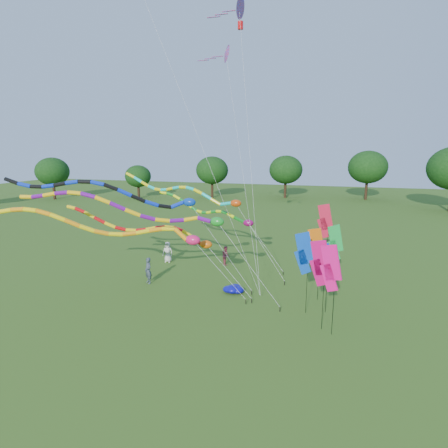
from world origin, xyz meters
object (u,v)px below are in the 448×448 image
(tube_kite_red, at_px, (153,230))
(person_c, at_px, (226,255))
(person_a, at_px, (168,252))
(person_b, at_px, (148,271))
(tube_kite_orange, at_px, (124,229))
(blue_nylon_heap, at_px, (234,287))

(tube_kite_red, relative_size, person_c, 8.36)
(person_a, height_order, person_c, person_a)
(person_a, relative_size, person_b, 0.93)
(tube_kite_orange, distance_m, person_b, 5.14)
(blue_nylon_heap, height_order, person_a, person_a)
(blue_nylon_heap, bearing_deg, tube_kite_red, -165.05)
(person_a, xyz_separation_m, person_b, (0.84, -4.99, 0.06))
(blue_nylon_heap, bearing_deg, tube_kite_orange, -145.41)
(person_b, bearing_deg, tube_kite_red, -5.29)
(tube_kite_orange, relative_size, person_c, 8.88)
(tube_kite_orange, xyz_separation_m, blue_nylon_heap, (5.74, 3.96, -4.49))
(tube_kite_red, xyz_separation_m, blue_nylon_heap, (5.15, 1.38, -3.90))
(tube_kite_orange, xyz_separation_m, person_c, (3.62, 9.23, -3.92))
(blue_nylon_heap, distance_m, person_b, 6.20)
(tube_kite_orange, height_order, person_c, tube_kite_orange)
(person_a, bearing_deg, person_b, -86.44)
(tube_kite_orange, bearing_deg, tube_kite_red, 61.90)
(person_a, relative_size, person_c, 1.12)
(blue_nylon_heap, height_order, person_b, person_b)
(tube_kite_orange, bearing_deg, person_a, 83.10)
(person_b, bearing_deg, blue_nylon_heap, 41.66)
(blue_nylon_heap, height_order, person_c, person_c)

